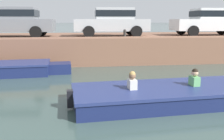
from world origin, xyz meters
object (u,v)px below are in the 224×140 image
object	(u,v)px
motorboat_passing	(176,94)
car_right_inner_white	(210,21)
car_left_inner_grey	(14,21)
mooring_bollard_mid	(125,33)
car_centre_silver	(112,21)

from	to	relation	value
motorboat_passing	car_right_inner_white	xyz separation A→B (m)	(4.87, 7.46, 2.00)
car_left_inner_grey	mooring_bollard_mid	world-z (taller)	car_left_inner_grey
motorboat_passing	car_left_inner_grey	xyz separation A→B (m)	(-6.09, 7.46, 2.00)
motorboat_passing	car_left_inner_grey	size ratio (longest dim) A/B	1.50
motorboat_passing	car_left_inner_grey	bearing A→B (deg)	129.20
car_right_inner_white	mooring_bollard_mid	distance (m)	5.53
mooring_bollard_mid	car_left_inner_grey	bearing A→B (deg)	165.30
car_left_inner_grey	car_centre_silver	world-z (taller)	same
car_right_inner_white	car_left_inner_grey	bearing A→B (deg)	180.00
car_right_inner_white	mooring_bollard_mid	xyz separation A→B (m)	(-5.29, -1.49, -0.61)
motorboat_passing	car_right_inner_white	size ratio (longest dim) A/B	1.51
mooring_bollard_mid	car_centre_silver	bearing A→B (deg)	106.42
car_left_inner_grey	mooring_bollard_mid	size ratio (longest dim) A/B	9.64
car_left_inner_grey	motorboat_passing	bearing A→B (deg)	-50.80
motorboat_passing	car_right_inner_white	bearing A→B (deg)	56.87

